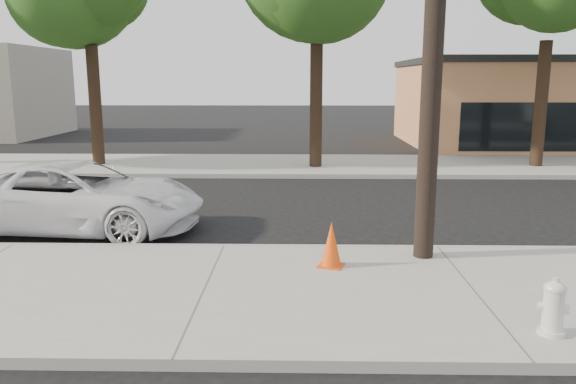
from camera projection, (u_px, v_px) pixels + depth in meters
name	position (u px, v px, depth m)	size (l,w,h in m)	color
ground	(236.00, 225.00, 12.64)	(120.00, 120.00, 0.00)	black
near_sidewalk	(205.00, 292.00, 8.41)	(90.00, 4.40, 0.15)	gray
far_sidewalk	(261.00, 165.00, 20.96)	(90.00, 5.00, 0.15)	gray
curb_near	(224.00, 249.00, 10.57)	(90.00, 0.12, 0.16)	#9E9B93
police_cruiser	(77.00, 197.00, 12.01)	(2.48, 5.38, 1.49)	silver
fire_hydrant	(553.00, 309.00, 6.81)	(0.37, 0.33, 0.68)	silver
traffic_cone	(331.00, 245.00, 9.30)	(0.50, 0.50, 0.76)	#E9470C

